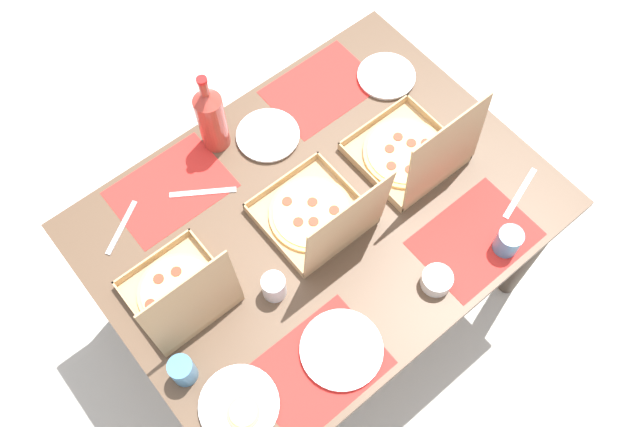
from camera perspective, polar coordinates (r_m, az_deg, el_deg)
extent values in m
plane|color=beige|center=(2.73, 0.00, -7.18)|extent=(6.00, 6.00, 0.00)
cylinder|color=#3F3328|center=(2.78, 4.03, 10.24)|extent=(0.07, 0.07, 0.73)
cylinder|color=#3F3328|center=(2.50, -18.14, -5.06)|extent=(0.07, 0.07, 0.73)
cylinder|color=#3F3328|center=(2.53, 17.84, -3.06)|extent=(0.07, 0.07, 0.73)
cube|color=brown|center=(2.05, 0.00, -0.19)|extent=(1.38, 1.03, 0.03)
cube|color=red|center=(2.29, 0.11, 10.78)|extent=(0.36, 0.26, 0.00)
cube|color=red|center=(2.13, -12.84, 2.07)|extent=(0.36, 0.26, 0.00)
cube|color=red|center=(2.05, 13.32, -2.13)|extent=(0.36, 0.26, 0.00)
cube|color=red|center=(1.87, -0.14, -13.25)|extent=(0.36, 0.26, 0.00)
cube|color=tan|center=(2.16, 7.31, 5.15)|extent=(0.31, 0.31, 0.01)
cube|color=tan|center=(2.21, 10.22, 7.46)|extent=(0.01, 0.31, 0.03)
cube|color=tan|center=(2.08, 4.34, 3.20)|extent=(0.01, 0.31, 0.03)
cube|color=tan|center=(2.20, 4.68, 7.99)|extent=(0.31, 0.01, 0.03)
cube|color=tan|center=(2.10, 10.15, 2.68)|extent=(0.31, 0.01, 0.03)
cylinder|color=#E0B76B|center=(2.15, 7.34, 5.28)|extent=(0.27, 0.27, 0.01)
cylinder|color=#EFD67F|center=(2.14, 7.36, 5.39)|extent=(0.24, 0.24, 0.00)
cylinder|color=red|center=(2.11, 6.21, 4.14)|extent=(0.03, 0.03, 0.00)
cylinder|color=red|center=(2.11, 7.81, 3.81)|extent=(0.03, 0.03, 0.00)
cylinder|color=red|center=(2.13, 9.06, 4.51)|extent=(0.03, 0.03, 0.00)
cylinder|color=red|center=(2.17, 9.17, 6.08)|extent=(0.03, 0.03, 0.00)
cylinder|color=red|center=(2.16, 7.89, 6.13)|extent=(0.03, 0.03, 0.00)
cylinder|color=red|center=(2.17, 6.79, 6.63)|extent=(0.03, 0.03, 0.00)
cylinder|color=red|center=(2.14, 6.06, 5.62)|extent=(0.03, 0.03, 0.00)
cube|color=tan|center=(1.96, 10.85, 5.18)|extent=(0.31, 0.02, 0.31)
cube|color=tan|center=(2.03, -0.76, -0.13)|extent=(0.30, 0.30, 0.01)
cube|color=tan|center=(2.06, 2.41, 2.43)|extent=(0.01, 0.30, 0.03)
cube|color=tan|center=(1.98, -4.07, -2.32)|extent=(0.01, 0.30, 0.03)
cube|color=tan|center=(2.07, -3.34, 2.90)|extent=(0.30, 0.01, 0.03)
cube|color=tan|center=(1.97, 1.95, -2.85)|extent=(0.30, 0.01, 0.03)
cylinder|color=#E0B76B|center=(2.02, -0.76, -0.02)|extent=(0.26, 0.26, 0.01)
cylinder|color=#EFD67F|center=(2.02, -0.76, 0.09)|extent=(0.24, 0.24, 0.00)
cylinder|color=red|center=(2.00, -1.91, -0.74)|extent=(0.03, 0.03, 0.00)
cylinder|color=red|center=(2.00, -0.57, -0.71)|extent=(0.03, 0.03, 0.00)
cylinder|color=red|center=(2.02, 1.23, 0.30)|extent=(0.03, 0.03, 0.00)
cylinder|color=red|center=(2.03, -0.60, 1.05)|extent=(0.03, 0.03, 0.00)
cylinder|color=red|center=(2.03, -2.88, 1.06)|extent=(0.03, 0.03, 0.00)
cube|color=tan|center=(1.81, 2.41, -1.06)|extent=(0.30, 0.03, 0.30)
cube|color=tan|center=(1.97, -12.13, -6.71)|extent=(0.27, 0.27, 0.01)
cube|color=tan|center=(1.97, -9.05, -4.27)|extent=(0.01, 0.27, 0.03)
cube|color=tan|center=(1.95, -15.45, -8.78)|extent=(0.01, 0.27, 0.03)
cube|color=tan|center=(2.01, -14.32, -3.72)|extent=(0.27, 0.01, 0.03)
cube|color=tan|center=(1.91, -9.99, -9.48)|extent=(0.27, 0.01, 0.03)
cylinder|color=#E0B76B|center=(1.97, -12.18, -6.62)|extent=(0.24, 0.24, 0.01)
cylinder|color=#EFD67F|center=(1.96, -12.22, -6.54)|extent=(0.22, 0.22, 0.00)
cylinder|color=red|center=(1.96, -14.52, -7.63)|extent=(0.03, 0.03, 0.00)
cylinder|color=red|center=(1.94, -12.08, -7.96)|extent=(0.03, 0.03, 0.00)
cylinder|color=red|center=(1.94, -11.23, -7.02)|extent=(0.03, 0.03, 0.00)
cylinder|color=red|center=(1.96, -11.21, -5.84)|extent=(0.03, 0.03, 0.00)
cylinder|color=red|center=(1.98, -12.38, -4.94)|extent=(0.03, 0.03, 0.00)
cylinder|color=red|center=(1.98, -13.84, -5.53)|extent=(0.03, 0.03, 0.00)
cube|color=tan|center=(1.77, -10.92, -7.80)|extent=(0.27, 0.03, 0.27)
cylinder|color=white|center=(1.86, -7.02, -16.21)|extent=(0.21, 0.21, 0.01)
cylinder|color=white|center=(1.85, -7.05, -16.16)|extent=(0.22, 0.22, 0.01)
cylinder|color=#E0B76B|center=(1.84, -6.66, -16.82)|extent=(0.09, 0.09, 0.01)
cylinder|color=#EFD67F|center=(1.83, -6.68, -16.78)|extent=(0.08, 0.08, 0.00)
cylinder|color=white|center=(2.18, -4.53, 6.71)|extent=(0.20, 0.20, 0.01)
cylinder|color=white|center=(2.17, -4.54, 6.82)|extent=(0.21, 0.21, 0.01)
cylinder|color=white|center=(1.88, 1.87, -11.76)|extent=(0.23, 0.23, 0.01)
cylinder|color=white|center=(1.87, 1.88, -11.70)|extent=(0.23, 0.23, 0.01)
cylinder|color=white|center=(2.33, 5.77, 11.71)|extent=(0.19, 0.19, 0.01)
cylinder|color=white|center=(2.32, 5.79, 11.83)|extent=(0.20, 0.20, 0.01)
cylinder|color=#B2382D|center=(2.11, -9.33, 7.85)|extent=(0.09, 0.09, 0.22)
cone|color=#B2382D|center=(2.00, -9.87, 9.92)|extent=(0.09, 0.09, 0.04)
cylinder|color=#B2382D|center=(1.97, -10.08, 10.71)|extent=(0.03, 0.03, 0.06)
cylinder|color=red|center=(1.94, -10.24, 11.31)|extent=(0.03, 0.03, 0.01)
cylinder|color=teal|center=(2.03, 16.01, -2.33)|extent=(0.08, 0.08, 0.09)
cylinder|color=teal|center=(1.85, -11.83, -13.20)|extent=(0.07, 0.07, 0.10)
cylinder|color=silver|center=(1.90, -4.02, -6.35)|extent=(0.07, 0.07, 0.09)
cylinder|color=white|center=(1.95, 10.10, -5.73)|extent=(0.09, 0.09, 0.05)
cube|color=#B7B7BC|center=(2.16, 16.98, 1.71)|extent=(0.21, 0.08, 0.00)
cube|color=#B7B7BC|center=(2.10, -10.12, 1.82)|extent=(0.18, 0.13, 0.00)
cube|color=#B7B7BC|center=(2.10, -16.84, -1.16)|extent=(0.17, 0.11, 0.00)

